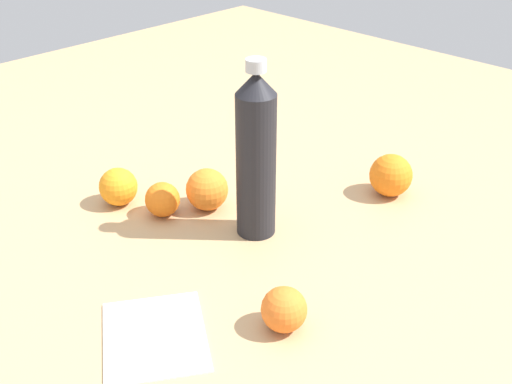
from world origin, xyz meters
name	(u,v)px	position (x,y,z in m)	size (l,w,h in m)	color
ground_plane	(235,231)	(0.00, 0.00, 0.00)	(2.40, 2.40, 0.00)	tan
water_bottle	(256,155)	(-0.03, -0.03, 0.15)	(0.07, 0.07, 0.32)	black
orange_0	(162,199)	(0.14, 0.05, 0.03)	(0.07, 0.07, 0.07)	orange
orange_1	(207,189)	(0.10, -0.02, 0.04)	(0.08, 0.08, 0.08)	orange
orange_2	(284,309)	(-0.24, 0.13, 0.03)	(0.07, 0.07, 0.07)	orange
orange_3	(118,187)	(0.23, 0.09, 0.04)	(0.07, 0.07, 0.07)	orange
orange_4	(391,175)	(-0.12, -0.31, 0.04)	(0.08, 0.08, 0.08)	orange
folded_napkin	(155,335)	(-0.12, 0.27, 0.00)	(0.17, 0.14, 0.01)	white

